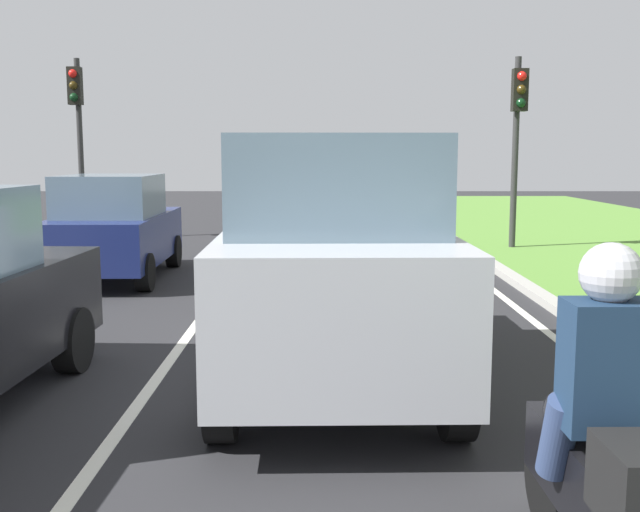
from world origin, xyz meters
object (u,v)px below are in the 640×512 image
(traffic_light_near_right, at_px, (517,121))
(motorcycle, at_px, (603,496))
(rider_person, at_px, (605,362))
(car_suv_ahead, at_px, (332,258))
(traffic_light_overhead_left, at_px, (77,117))
(car_hatchback_far, at_px, (114,228))

(traffic_light_near_right, bearing_deg, motorcycle, -102.91)
(rider_person, bearing_deg, car_suv_ahead, 107.96)
(motorcycle, relative_size, rider_person, 1.63)
(rider_person, relative_size, traffic_light_overhead_left, 0.26)
(rider_person, height_order, traffic_light_near_right, traffic_light_near_right)
(motorcycle, distance_m, rider_person, 0.62)
(car_hatchback_far, height_order, motorcycle, car_hatchback_far)
(motorcycle, bearing_deg, car_hatchback_far, 116.77)
(car_hatchback_far, bearing_deg, motorcycle, -63.82)
(rider_person, xyz_separation_m, traffic_light_overhead_left, (-7.25, 15.13, 1.83))
(car_suv_ahead, distance_m, traffic_light_near_right, 10.52)
(car_suv_ahead, xyz_separation_m, rider_person, (1.19, -3.55, 0.02))
(car_hatchback_far, relative_size, traffic_light_overhead_left, 0.84)
(traffic_light_near_right, xyz_separation_m, traffic_light_overhead_left, (-10.25, 2.07, 0.18))
(car_suv_ahead, height_order, rider_person, car_suv_ahead)
(car_suv_ahead, bearing_deg, traffic_light_overhead_left, 116.54)
(car_hatchback_far, xyz_separation_m, traffic_light_overhead_left, (-2.44, 5.86, 2.14))
(car_hatchback_far, xyz_separation_m, traffic_light_near_right, (7.81, 3.78, 1.96))
(motorcycle, bearing_deg, car_suv_ahead, 107.73)
(car_suv_ahead, bearing_deg, traffic_light_near_right, 65.11)
(car_suv_ahead, distance_m, car_hatchback_far, 6.77)
(car_hatchback_far, distance_m, rider_person, 10.45)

